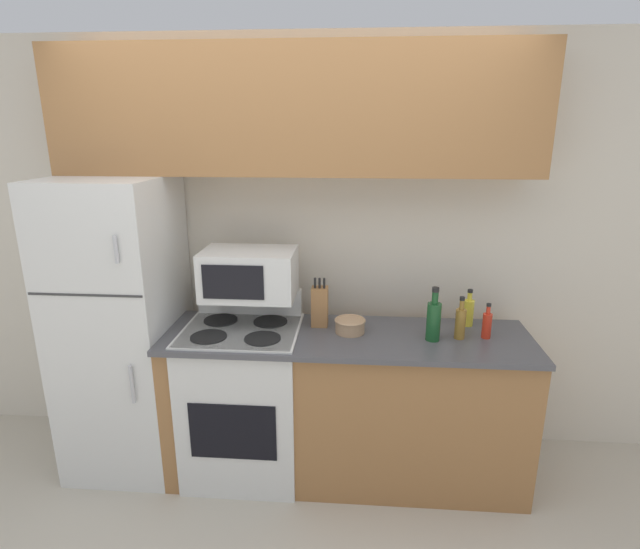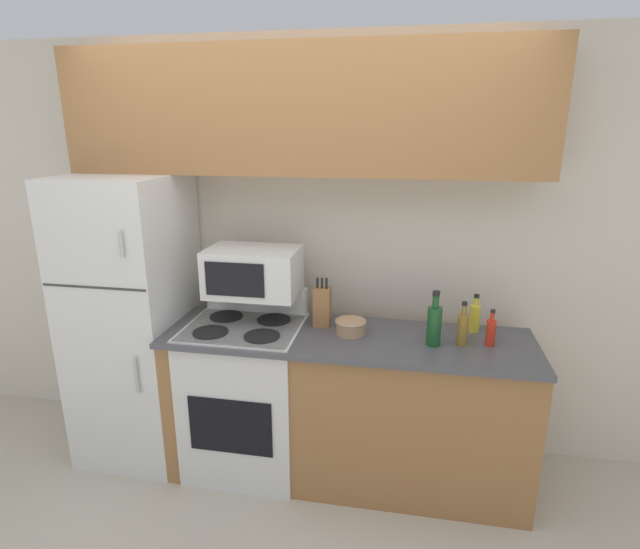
{
  "view_description": "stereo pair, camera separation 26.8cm",
  "coord_description": "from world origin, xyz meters",
  "px_view_note": "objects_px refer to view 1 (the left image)",
  "views": [
    {
      "loc": [
        0.37,
        -2.31,
        2.03
      ],
      "look_at": [
        0.16,
        0.25,
        1.26
      ],
      "focal_mm": 28.0,
      "sensor_mm": 36.0,
      "label": 1
    },
    {
      "loc": [
        0.63,
        -2.28,
        2.03
      ],
      "look_at": [
        0.16,
        0.25,
        1.26
      ],
      "focal_mm": 28.0,
      "sensor_mm": 36.0,
      "label": 2
    }
  ],
  "objects_px": {
    "bottle_vinegar": "(460,322)",
    "bottle_hot_sauce": "(487,324)",
    "bowl": "(350,325)",
    "bottle_cooking_spray": "(468,311)",
    "stove": "(244,399)",
    "refrigerator": "(123,327)",
    "microwave": "(249,274)",
    "knife_block": "(320,306)",
    "bottle_wine_green": "(434,320)"
  },
  "relations": [
    {
      "from": "knife_block",
      "to": "bottle_cooking_spray",
      "type": "bearing_deg",
      "value": 4.44
    },
    {
      "from": "bottle_vinegar",
      "to": "bottle_hot_sauce",
      "type": "distance_m",
      "value": 0.15
    },
    {
      "from": "knife_block",
      "to": "bottle_hot_sauce",
      "type": "relative_size",
      "value": 1.46
    },
    {
      "from": "bowl",
      "to": "bottle_wine_green",
      "type": "relative_size",
      "value": 0.59
    },
    {
      "from": "knife_block",
      "to": "bowl",
      "type": "height_order",
      "value": "knife_block"
    },
    {
      "from": "bottle_vinegar",
      "to": "stove",
      "type": "bearing_deg",
      "value": 179.62
    },
    {
      "from": "bottle_wine_green",
      "to": "microwave",
      "type": "bearing_deg",
      "value": 172.22
    },
    {
      "from": "stove",
      "to": "bottle_wine_green",
      "type": "relative_size",
      "value": 3.61
    },
    {
      "from": "microwave",
      "to": "bottle_wine_green",
      "type": "bearing_deg",
      "value": -7.78
    },
    {
      "from": "microwave",
      "to": "bottle_vinegar",
      "type": "relative_size",
      "value": 2.19
    },
    {
      "from": "stove",
      "to": "knife_block",
      "type": "bearing_deg",
      "value": 15.2
    },
    {
      "from": "knife_block",
      "to": "bottle_vinegar",
      "type": "relative_size",
      "value": 1.21
    },
    {
      "from": "stove",
      "to": "bottle_wine_green",
      "type": "height_order",
      "value": "bottle_wine_green"
    },
    {
      "from": "bottle_wine_green",
      "to": "bottle_hot_sauce",
      "type": "bearing_deg",
      "value": 9.78
    },
    {
      "from": "bottle_wine_green",
      "to": "refrigerator",
      "type": "bearing_deg",
      "value": 176.2
    },
    {
      "from": "refrigerator",
      "to": "stove",
      "type": "xyz_separation_m",
      "value": [
        0.74,
        -0.08,
        -0.41
      ]
    },
    {
      "from": "bowl",
      "to": "bottle_cooking_spray",
      "type": "xyz_separation_m",
      "value": [
        0.68,
        0.16,
        0.04
      ]
    },
    {
      "from": "knife_block",
      "to": "bottle_cooking_spray",
      "type": "xyz_separation_m",
      "value": [
        0.86,
        0.07,
        -0.03
      ]
    },
    {
      "from": "bottle_cooking_spray",
      "to": "stove",
      "type": "bearing_deg",
      "value": -171.84
    },
    {
      "from": "microwave",
      "to": "bottle_wine_green",
      "type": "xyz_separation_m",
      "value": [
        1.03,
        -0.14,
        -0.19
      ]
    },
    {
      "from": "bowl",
      "to": "bottle_hot_sauce",
      "type": "distance_m",
      "value": 0.75
    },
    {
      "from": "microwave",
      "to": "bottle_cooking_spray",
      "type": "height_order",
      "value": "microwave"
    },
    {
      "from": "refrigerator",
      "to": "bottle_cooking_spray",
      "type": "distance_m",
      "value": 2.04
    },
    {
      "from": "bottle_hot_sauce",
      "to": "knife_block",
      "type": "bearing_deg",
      "value": 173.26
    },
    {
      "from": "stove",
      "to": "knife_block",
      "type": "height_order",
      "value": "knife_block"
    },
    {
      "from": "bottle_vinegar",
      "to": "bottle_wine_green",
      "type": "height_order",
      "value": "bottle_wine_green"
    },
    {
      "from": "bowl",
      "to": "knife_block",
      "type": "bearing_deg",
      "value": 152.64
    },
    {
      "from": "microwave",
      "to": "bottle_hot_sauce",
      "type": "bearing_deg",
      "value": -3.86
    },
    {
      "from": "bottle_hot_sauce",
      "to": "bowl",
      "type": "bearing_deg",
      "value": 178.69
    },
    {
      "from": "bottle_cooking_spray",
      "to": "knife_block",
      "type": "bearing_deg",
      "value": -175.56
    },
    {
      "from": "microwave",
      "to": "bottle_cooking_spray",
      "type": "bearing_deg",
      "value": 3.93
    },
    {
      "from": "knife_block",
      "to": "bottle_wine_green",
      "type": "xyz_separation_m",
      "value": [
        0.63,
        -0.16,
        -0.0
      ]
    },
    {
      "from": "bottle_vinegar",
      "to": "bottle_hot_sauce",
      "type": "height_order",
      "value": "bottle_vinegar"
    },
    {
      "from": "bottle_vinegar",
      "to": "bowl",
      "type": "bearing_deg",
      "value": 176.61
    },
    {
      "from": "knife_block",
      "to": "bowl",
      "type": "bearing_deg",
      "value": -27.36
    },
    {
      "from": "bowl",
      "to": "bottle_hot_sauce",
      "type": "height_order",
      "value": "bottle_hot_sauce"
    },
    {
      "from": "bottle_vinegar",
      "to": "bottle_hot_sauce",
      "type": "xyz_separation_m",
      "value": [
        0.15,
        0.02,
        -0.02
      ]
    },
    {
      "from": "refrigerator",
      "to": "knife_block",
      "type": "bearing_deg",
      "value": 1.97
    },
    {
      "from": "stove",
      "to": "knife_block",
      "type": "relative_size",
      "value": 3.72
    },
    {
      "from": "microwave",
      "to": "bottle_wine_green",
      "type": "distance_m",
      "value": 1.06
    },
    {
      "from": "microwave",
      "to": "bowl",
      "type": "bearing_deg",
      "value": -7.11
    },
    {
      "from": "stove",
      "to": "bottle_cooking_spray",
      "type": "bearing_deg",
      "value": 8.16
    },
    {
      "from": "knife_block",
      "to": "bottle_wine_green",
      "type": "bearing_deg",
      "value": -14.33
    },
    {
      "from": "refrigerator",
      "to": "bottle_wine_green",
      "type": "xyz_separation_m",
      "value": [
        1.8,
        -0.12,
        0.15
      ]
    },
    {
      "from": "stove",
      "to": "bottle_cooking_spray",
      "type": "distance_m",
      "value": 1.41
    },
    {
      "from": "bottle_cooking_spray",
      "to": "microwave",
      "type": "bearing_deg",
      "value": -176.07
    },
    {
      "from": "stove",
      "to": "microwave",
      "type": "xyz_separation_m",
      "value": [
        0.04,
        0.1,
        0.75
      ]
    },
    {
      "from": "knife_block",
      "to": "bottle_hot_sauce",
      "type": "distance_m",
      "value": 0.93
    },
    {
      "from": "microwave",
      "to": "bottle_wine_green",
      "type": "relative_size",
      "value": 1.75
    },
    {
      "from": "bottle_hot_sauce",
      "to": "bottle_cooking_spray",
      "type": "distance_m",
      "value": 0.19
    }
  ]
}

